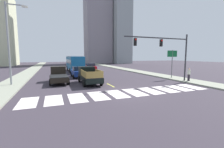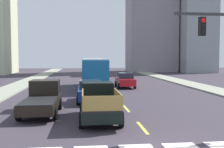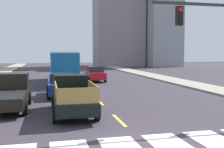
{
  "view_description": "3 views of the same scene",
  "coord_description": "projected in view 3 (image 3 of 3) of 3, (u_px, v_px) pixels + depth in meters",
  "views": [
    {
      "loc": [
        -6.04,
        -12.14,
        3.32
      ],
      "look_at": [
        1.06,
        6.25,
        1.0
      ],
      "focal_mm": 24.58,
      "sensor_mm": 36.0,
      "label": 1
    },
    {
      "loc": [
        -2.87,
        -8.96,
        3.46
      ],
      "look_at": [
        -0.6,
        12.63,
        2.13
      ],
      "focal_mm": 43.5,
      "sensor_mm": 36.0,
      "label": 2
    },
    {
      "loc": [
        -3.27,
        -8.37,
        3.22
      ],
      "look_at": [
        1.49,
        11.79,
        1.6
      ],
      "focal_mm": 43.58,
      "sensor_mm": 36.0,
      "label": 3
    }
  ],
  "objects": [
    {
      "name": "sidewalk_right",
      "position": [
        182.0,
        82.0,
        29.02
      ],
      "size": [
        2.89,
        110.0,
        0.15
      ],
      "primitive_type": "cube",
      "color": "gray",
      "rests_on": "ground"
    },
    {
      "name": "crosswalk_stripe_5",
      "position": [
        173.0,
        147.0,
        9.32
      ],
      "size": [
        1.31,
        2.96,
        0.01
      ],
      "primitive_type": "cube",
      "color": "silver",
      "rests_on": "ground"
    },
    {
      "name": "crosswalk_stripe_6",
      "position": [
        218.0,
        143.0,
        9.71
      ],
      "size": [
        1.31,
        2.96,
        0.01
      ],
      "primitive_type": "cube",
      "color": "silver",
      "rests_on": "ground"
    },
    {
      "name": "lane_dash_0",
      "position": [
        119.0,
        120.0,
        13.0
      ],
      "size": [
        0.16,
        2.4,
        0.01
      ],
      "primitive_type": "cube",
      "color": "#D5D345",
      "rests_on": "ground"
    },
    {
      "name": "lane_dash_1",
      "position": [
        100.0,
        102.0,
        17.85
      ],
      "size": [
        0.16,
        2.4,
        0.01
      ],
      "primitive_type": "cube",
      "color": "#D5D345",
      "rests_on": "ground"
    },
    {
      "name": "lane_dash_2",
      "position": [
        89.0,
        91.0,
        22.7
      ],
      "size": [
        0.16,
        2.4,
        0.01
      ],
      "primitive_type": "cube",
      "color": "#D5D345",
      "rests_on": "ground"
    },
    {
      "name": "lane_dash_3",
      "position": [
        81.0,
        85.0,
        27.55
      ],
      "size": [
        0.16,
        2.4,
        0.01
      ],
      "primitive_type": "cube",
      "color": "#D5D345",
      "rests_on": "ground"
    },
    {
      "name": "lane_dash_4",
      "position": [
        76.0,
        80.0,
        32.4
      ],
      "size": [
        0.16,
        2.4,
        0.01
      ],
      "primitive_type": "cube",
      "color": "#D5D345",
      "rests_on": "ground"
    },
    {
      "name": "lane_dash_5",
      "position": [
        73.0,
        76.0,
        37.25
      ],
      "size": [
        0.16,
        2.4,
        0.01
      ],
      "primitive_type": "cube",
      "color": "#D5D345",
      "rests_on": "ground"
    },
    {
      "name": "lane_dash_6",
      "position": [
        70.0,
        74.0,
        42.11
      ],
      "size": [
        0.16,
        2.4,
        0.01
      ],
      "primitive_type": "cube",
      "color": "#D5D345",
      "rests_on": "ground"
    },
    {
      "name": "lane_dash_7",
      "position": [
        68.0,
        71.0,
        46.96
      ],
      "size": [
        0.16,
        2.4,
        0.01
      ],
      "primitive_type": "cube",
      "color": "#D5D345",
      "rests_on": "ground"
    },
    {
      "name": "pickup_stakebed",
      "position": [
        72.0,
        95.0,
        14.58
      ],
      "size": [
        2.18,
        5.2,
        1.96
      ],
      "rotation": [
        0.0,
        0.0,
        -0.02
      ],
      "color": "black",
      "rests_on": "ground"
    },
    {
      "name": "pickup_dark",
      "position": [
        10.0,
        93.0,
        15.73
      ],
      "size": [
        2.18,
        5.2,
        1.96
      ],
      "rotation": [
        0.0,
        0.0,
        -0.0
      ],
      "color": "black",
      "rests_on": "ground"
    },
    {
      "name": "city_bus",
      "position": [
        62.0,
        65.0,
        29.12
      ],
      "size": [
        2.72,
        10.8,
        3.32
      ],
      "rotation": [
        0.0,
        0.0,
        0.0
      ],
      "color": "#155988",
      "rests_on": "ground"
    },
    {
      "name": "sedan_mid",
      "position": [
        61.0,
        85.0,
        20.17
      ],
      "size": [
        2.02,
        4.4,
        1.72
      ],
      "rotation": [
        0.0,
        0.0,
        0.04
      ],
      "color": "navy",
      "rests_on": "ground"
    },
    {
      "name": "sedan_near_left",
      "position": [
        95.0,
        74.0,
        30.64
      ],
      "size": [
        2.02,
        4.4,
        1.72
      ],
      "rotation": [
        0.0,
        0.0,
        0.05
      ],
      "color": "red",
      "rests_on": "ground"
    },
    {
      "name": "block_mid_right",
      "position": [
        161.0,
        7.0,
        64.82
      ],
      "size": [
        7.53,
        9.29,
        28.46
      ],
      "primitive_type": "cube",
      "color": "gray",
      "rests_on": "ground"
    }
  ]
}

